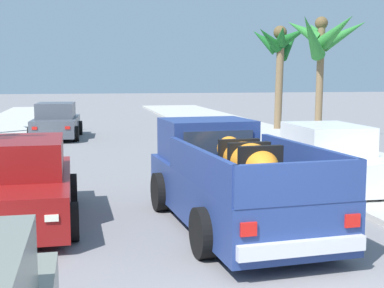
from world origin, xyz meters
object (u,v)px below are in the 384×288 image
Objects in this scene: pickup_truck at (230,180)px; palm_tree_left_fore at (279,44)px; car_left_mid at (56,122)px; car_left_near at (324,159)px; palm_tree_left_mid at (323,38)px; car_right_mid at (20,184)px.

palm_tree_left_fore reaches higher than pickup_truck.
pickup_truck is 1.23× the size of car_left_mid.
car_left_mid is 0.85× the size of palm_tree_left_fore.
palm_tree_left_fore reaches higher than car_left_near.
pickup_truck is 1.05× the size of palm_tree_left_mid.
palm_tree_left_fore is (3.75, 13.02, 3.47)m from car_left_near.
palm_tree_left_mid reaches higher than pickup_truck.
palm_tree_left_fore is at bearing 5.55° from car_left_mid.
pickup_truck is at bearing -75.97° from car_left_mid.
car_left_mid is 11.09m from palm_tree_left_fore.
palm_tree_left_mid is (-0.06, -4.92, -0.03)m from palm_tree_left_fore.
car_left_near is at bearing 14.36° from car_right_mid.
pickup_truck is 17.40m from palm_tree_left_fore.
palm_tree_left_mid is (3.69, 8.10, 3.44)m from car_left_near.
palm_tree_left_fore is 4.92m from palm_tree_left_mid.
car_left_near is 13.76m from car_left_mid.
car_right_mid is (-3.70, 0.89, -0.10)m from pickup_truck.
palm_tree_left_fore is (10.48, 1.02, 3.47)m from car_left_mid.
car_left_near is 1.00× the size of car_right_mid.
palm_tree_left_mid is at bearing 65.51° from car_left_near.
palm_tree_left_fore is 1.00× the size of palm_tree_left_mid.
palm_tree_left_fore reaches higher than car_left_mid.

